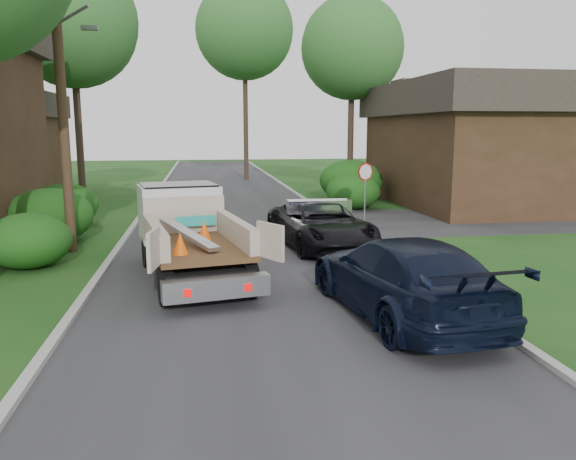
# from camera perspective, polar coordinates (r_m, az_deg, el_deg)

# --- Properties ---
(ground) EXTENTS (120.00, 120.00, 0.00)m
(ground) POSITION_cam_1_polar(r_m,az_deg,el_deg) (13.74, -2.59, -5.87)
(ground) COLOR #144012
(ground) RESTS_ON ground
(road) EXTENTS (8.00, 90.00, 0.02)m
(road) POSITION_cam_1_polar(r_m,az_deg,el_deg) (23.48, -5.22, 0.84)
(road) COLOR #28282B
(road) RESTS_ON ground
(side_street) EXTENTS (16.00, 7.00, 0.02)m
(side_street) POSITION_cam_1_polar(r_m,az_deg,el_deg) (26.14, 22.20, 1.08)
(side_street) COLOR #28282B
(side_street) RESTS_ON ground
(curb_left) EXTENTS (0.20, 90.00, 0.12)m
(curb_left) POSITION_cam_1_polar(r_m,az_deg,el_deg) (23.58, -15.22, 0.70)
(curb_left) COLOR #9E9E99
(curb_left) RESTS_ON ground
(curb_right) EXTENTS (0.20, 90.00, 0.12)m
(curb_right) POSITION_cam_1_polar(r_m,az_deg,el_deg) (24.06, 4.57, 1.21)
(curb_right) COLOR #9E9E99
(curb_right) RESTS_ON ground
(stop_sign) EXTENTS (0.71, 0.32, 2.48)m
(stop_sign) POSITION_cam_1_polar(r_m,az_deg,el_deg) (23.18, 7.85, 5.08)
(stop_sign) COLOR slate
(stop_sign) RESTS_ON ground
(utility_pole) EXTENTS (2.42, 1.25, 10.00)m
(utility_pole) POSITION_cam_1_polar(r_m,az_deg,el_deg) (18.62, -22.05, 13.70)
(utility_pole) COLOR #382619
(utility_pole) RESTS_ON ground
(house_right) EXTENTS (9.72, 12.96, 6.20)m
(house_right) POSITION_cam_1_polar(r_m,az_deg,el_deg) (30.72, 19.42, 8.41)
(house_right) COLOR #352416
(house_right) RESTS_ON ground
(hedge_left_a) EXTENTS (2.34, 2.34, 1.53)m
(hedge_left_a) POSITION_cam_1_polar(r_m,az_deg,el_deg) (17.10, -24.91, -0.99)
(hedge_left_a) COLOR #11400E
(hedge_left_a) RESTS_ON ground
(hedge_left_b) EXTENTS (2.86, 2.86, 1.87)m
(hedge_left_b) POSITION_cam_1_polar(r_m,az_deg,el_deg) (20.48, -23.09, 1.33)
(hedge_left_b) COLOR #11400E
(hedge_left_b) RESTS_ON ground
(hedge_left_c) EXTENTS (2.60, 2.60, 1.70)m
(hedge_left_c) POSITION_cam_1_polar(r_m,az_deg,el_deg) (23.93, -21.74, 2.38)
(hedge_left_c) COLOR #11400E
(hedge_left_c) RESTS_ON ground
(hedge_right_a) EXTENTS (2.60, 2.60, 1.70)m
(hedge_right_a) POSITION_cam_1_polar(r_m,az_deg,el_deg) (27.26, 6.63, 3.90)
(hedge_right_a) COLOR #11400E
(hedge_right_a) RESTS_ON ground
(hedge_right_b) EXTENTS (3.38, 3.38, 2.21)m
(hedge_right_b) POSITION_cam_1_polar(r_m,az_deg,el_deg) (30.30, 6.42, 5.01)
(hedge_right_b) COLOR #11400E
(hedge_right_b) RESTS_ON ground
(tree_left_far) EXTENTS (6.40, 6.40, 12.20)m
(tree_left_far) POSITION_cam_1_polar(r_m,az_deg,el_deg) (31.18, -21.11, 19.09)
(tree_left_far) COLOR #2D2119
(tree_left_far) RESTS_ON ground
(tree_right_far) EXTENTS (6.00, 6.00, 11.50)m
(tree_right_far) POSITION_cam_1_polar(r_m,az_deg,el_deg) (34.62, 6.55, 17.87)
(tree_right_far) COLOR #2D2119
(tree_right_far) RESTS_ON ground
(tree_center_far) EXTENTS (7.20, 7.20, 14.60)m
(tree_center_far) POSITION_cam_1_polar(r_m,az_deg,el_deg) (43.86, -4.44, 19.56)
(tree_center_far) COLOR #2D2119
(tree_center_far) RESTS_ON ground
(flatbed_truck) EXTENTS (3.57, 6.37, 2.28)m
(flatbed_truck) POSITION_cam_1_polar(r_m,az_deg,el_deg) (15.28, -10.34, 0.39)
(flatbed_truck) COLOR black
(flatbed_truck) RESTS_ON ground
(black_pickup) EXTENTS (3.15, 5.60, 1.48)m
(black_pickup) POSITION_cam_1_polar(r_m,az_deg,el_deg) (18.29, 3.36, 0.54)
(black_pickup) COLOR black
(black_pickup) RESTS_ON ground
(navy_suv) EXTENTS (2.96, 5.91, 1.65)m
(navy_suv) POSITION_cam_1_polar(r_m,az_deg,el_deg) (11.74, 11.50, -4.68)
(navy_suv) COLOR black
(navy_suv) RESTS_ON ground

